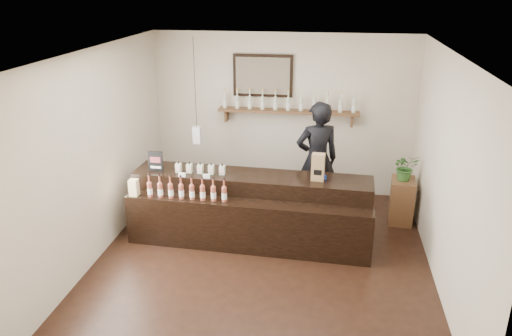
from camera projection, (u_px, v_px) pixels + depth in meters
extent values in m
plane|color=black|center=(262.00, 260.00, 6.86)|extent=(5.00, 5.00, 0.00)
plane|color=beige|center=(283.00, 115.00, 8.67)|extent=(4.50, 0.00, 4.50)
plane|color=beige|center=(220.00, 270.00, 4.05)|extent=(4.50, 0.00, 4.50)
plane|color=beige|center=(97.00, 155.00, 6.68)|extent=(0.00, 5.00, 5.00)
plane|color=beige|center=(446.00, 174.00, 6.04)|extent=(0.00, 5.00, 5.00)
plane|color=white|center=(263.00, 53.00, 5.86)|extent=(5.00, 5.00, 0.00)
cube|color=brown|center=(288.00, 111.00, 8.50)|extent=(2.40, 0.25, 0.04)
cube|color=brown|center=(226.00, 115.00, 8.72)|extent=(0.04, 0.20, 0.20)
cube|color=brown|center=(352.00, 120.00, 8.41)|extent=(0.04, 0.20, 0.20)
cube|color=black|center=(263.00, 76.00, 8.45)|extent=(1.02, 0.04, 0.72)
cube|color=brown|center=(263.00, 76.00, 8.43)|extent=(0.92, 0.01, 0.62)
cube|color=white|center=(197.00, 135.00, 8.07)|extent=(0.12, 0.12, 0.28)
cylinder|color=black|center=(195.00, 83.00, 7.77)|extent=(0.01, 0.01, 1.41)
cylinder|color=beige|center=(225.00, 102.00, 8.61)|extent=(0.07, 0.07, 0.20)
cone|color=beige|center=(225.00, 95.00, 8.57)|extent=(0.07, 0.07, 0.05)
cylinder|color=beige|center=(224.00, 91.00, 8.54)|extent=(0.02, 0.02, 0.07)
cylinder|color=gold|center=(224.00, 89.00, 8.53)|extent=(0.03, 0.03, 0.02)
cylinder|color=white|center=(225.00, 103.00, 8.62)|extent=(0.07, 0.07, 0.09)
cylinder|color=beige|center=(237.00, 103.00, 8.58)|extent=(0.07, 0.07, 0.20)
cone|color=beige|center=(237.00, 95.00, 8.53)|extent=(0.07, 0.07, 0.05)
cylinder|color=beige|center=(237.00, 92.00, 8.51)|extent=(0.02, 0.02, 0.07)
cylinder|color=gold|center=(237.00, 89.00, 8.50)|extent=(0.03, 0.03, 0.02)
cylinder|color=white|center=(237.00, 104.00, 8.59)|extent=(0.07, 0.07, 0.09)
cylinder|color=beige|center=(250.00, 103.00, 8.55)|extent=(0.07, 0.07, 0.20)
cone|color=beige|center=(250.00, 96.00, 8.50)|extent=(0.07, 0.07, 0.05)
cylinder|color=beige|center=(250.00, 92.00, 8.48)|extent=(0.02, 0.02, 0.07)
cylinder|color=gold|center=(250.00, 89.00, 8.47)|extent=(0.03, 0.03, 0.02)
cylinder|color=white|center=(250.00, 104.00, 8.56)|extent=(0.07, 0.07, 0.09)
cylinder|color=beige|center=(262.00, 103.00, 8.52)|extent=(0.07, 0.07, 0.20)
cone|color=beige|center=(263.00, 96.00, 8.47)|extent=(0.07, 0.07, 0.05)
cylinder|color=beige|center=(263.00, 93.00, 8.45)|extent=(0.02, 0.02, 0.07)
cylinder|color=gold|center=(263.00, 90.00, 8.43)|extent=(0.03, 0.03, 0.02)
cylinder|color=white|center=(262.00, 105.00, 8.52)|extent=(0.07, 0.07, 0.09)
cylinder|color=beige|center=(275.00, 104.00, 8.49)|extent=(0.07, 0.07, 0.20)
cone|color=beige|center=(275.00, 97.00, 8.44)|extent=(0.07, 0.07, 0.05)
cylinder|color=beige|center=(275.00, 93.00, 8.42)|extent=(0.02, 0.02, 0.07)
cylinder|color=gold|center=(275.00, 90.00, 8.40)|extent=(0.03, 0.03, 0.02)
cylinder|color=white|center=(275.00, 105.00, 8.49)|extent=(0.07, 0.07, 0.09)
cylinder|color=beige|center=(288.00, 104.00, 8.45)|extent=(0.07, 0.07, 0.20)
cone|color=beige|center=(288.00, 97.00, 8.41)|extent=(0.07, 0.07, 0.05)
cylinder|color=beige|center=(288.00, 93.00, 8.39)|extent=(0.02, 0.02, 0.07)
cylinder|color=gold|center=(288.00, 91.00, 8.37)|extent=(0.03, 0.03, 0.02)
cylinder|color=white|center=(288.00, 106.00, 8.46)|extent=(0.07, 0.07, 0.09)
cylinder|color=beige|center=(301.00, 105.00, 8.42)|extent=(0.07, 0.07, 0.20)
cone|color=beige|center=(301.00, 97.00, 8.38)|extent=(0.07, 0.07, 0.05)
cylinder|color=beige|center=(301.00, 94.00, 8.36)|extent=(0.02, 0.02, 0.07)
cylinder|color=gold|center=(302.00, 91.00, 8.34)|extent=(0.03, 0.03, 0.02)
cylinder|color=white|center=(301.00, 106.00, 8.43)|extent=(0.07, 0.07, 0.09)
cylinder|color=beige|center=(314.00, 105.00, 8.39)|extent=(0.07, 0.07, 0.20)
cone|color=beige|center=(314.00, 98.00, 8.35)|extent=(0.07, 0.07, 0.05)
cylinder|color=beige|center=(315.00, 94.00, 8.33)|extent=(0.02, 0.02, 0.07)
cylinder|color=gold|center=(315.00, 92.00, 8.31)|extent=(0.03, 0.03, 0.02)
cylinder|color=white|center=(314.00, 106.00, 8.40)|extent=(0.07, 0.07, 0.09)
cylinder|color=beige|center=(327.00, 106.00, 8.36)|extent=(0.07, 0.07, 0.20)
cone|color=beige|center=(328.00, 98.00, 8.32)|extent=(0.07, 0.07, 0.05)
cylinder|color=beige|center=(328.00, 95.00, 8.29)|extent=(0.02, 0.02, 0.07)
cylinder|color=gold|center=(328.00, 92.00, 8.28)|extent=(0.03, 0.03, 0.02)
cylinder|color=white|center=(327.00, 107.00, 8.37)|extent=(0.07, 0.07, 0.09)
cylinder|color=beige|center=(341.00, 106.00, 8.33)|extent=(0.07, 0.07, 0.20)
cone|color=beige|center=(341.00, 99.00, 8.28)|extent=(0.07, 0.07, 0.05)
cylinder|color=beige|center=(341.00, 95.00, 8.26)|extent=(0.02, 0.02, 0.07)
cylinder|color=gold|center=(341.00, 92.00, 8.25)|extent=(0.03, 0.03, 0.02)
cylinder|color=white|center=(341.00, 107.00, 8.34)|extent=(0.07, 0.07, 0.09)
cylinder|color=beige|center=(354.00, 107.00, 8.30)|extent=(0.07, 0.07, 0.20)
cone|color=beige|center=(354.00, 99.00, 8.25)|extent=(0.07, 0.07, 0.05)
cylinder|color=beige|center=(355.00, 96.00, 8.23)|extent=(0.02, 0.02, 0.07)
cylinder|color=gold|center=(355.00, 93.00, 8.22)|extent=(0.03, 0.03, 0.02)
cylinder|color=white|center=(354.00, 108.00, 8.31)|extent=(0.07, 0.07, 0.09)
cube|color=black|center=(252.00, 205.00, 7.37)|extent=(3.49, 0.75, 0.97)
cube|color=black|center=(246.00, 226.00, 6.98)|extent=(3.48, 0.45, 0.73)
cube|color=white|center=(182.00, 175.00, 7.12)|extent=(0.10, 0.04, 0.05)
cube|color=white|center=(206.00, 176.00, 7.06)|extent=(0.10, 0.04, 0.05)
cube|color=#D5C382|center=(134.00, 192.00, 7.06)|extent=(0.12, 0.12, 0.12)
cube|color=#D5C382|center=(134.00, 184.00, 7.02)|extent=(0.12, 0.12, 0.12)
cube|color=beige|center=(179.00, 168.00, 7.28)|extent=(0.08, 0.08, 0.13)
cube|color=beige|center=(178.00, 169.00, 7.23)|extent=(0.07, 0.00, 0.06)
cylinder|color=black|center=(178.00, 162.00, 7.25)|extent=(0.02, 0.02, 0.03)
cube|color=beige|center=(189.00, 168.00, 7.25)|extent=(0.08, 0.08, 0.13)
cube|color=beige|center=(189.00, 169.00, 7.21)|extent=(0.07, 0.00, 0.06)
cylinder|color=black|center=(189.00, 163.00, 7.22)|extent=(0.02, 0.02, 0.03)
cube|color=beige|center=(200.00, 169.00, 7.23)|extent=(0.08, 0.08, 0.13)
cube|color=beige|center=(200.00, 170.00, 7.19)|extent=(0.07, 0.00, 0.06)
cylinder|color=black|center=(200.00, 164.00, 7.20)|extent=(0.02, 0.02, 0.03)
cube|color=beige|center=(211.00, 169.00, 7.21)|extent=(0.08, 0.08, 0.13)
cube|color=beige|center=(211.00, 171.00, 7.16)|extent=(0.07, 0.00, 0.06)
cylinder|color=black|center=(211.00, 164.00, 7.18)|extent=(0.02, 0.02, 0.03)
cube|color=beige|center=(222.00, 170.00, 7.18)|extent=(0.08, 0.08, 0.13)
cube|color=beige|center=(222.00, 171.00, 7.14)|extent=(0.07, 0.00, 0.06)
cylinder|color=black|center=(222.00, 165.00, 7.15)|extent=(0.02, 0.02, 0.03)
cylinder|color=brown|center=(150.00, 190.00, 7.01)|extent=(0.07, 0.07, 0.20)
cone|color=brown|center=(149.00, 181.00, 6.97)|extent=(0.07, 0.07, 0.05)
cylinder|color=brown|center=(149.00, 177.00, 6.95)|extent=(0.02, 0.02, 0.07)
cylinder|color=black|center=(149.00, 174.00, 6.93)|extent=(0.03, 0.03, 0.02)
cylinder|color=white|center=(150.00, 191.00, 7.02)|extent=(0.07, 0.07, 0.09)
cylinder|color=brown|center=(160.00, 190.00, 6.99)|extent=(0.07, 0.07, 0.20)
cone|color=brown|center=(160.00, 182.00, 6.95)|extent=(0.07, 0.07, 0.05)
cylinder|color=brown|center=(159.00, 178.00, 6.93)|extent=(0.02, 0.02, 0.07)
cylinder|color=black|center=(159.00, 175.00, 6.91)|extent=(0.03, 0.03, 0.02)
cylinder|color=white|center=(160.00, 192.00, 7.00)|extent=(0.07, 0.07, 0.09)
cylinder|color=brown|center=(171.00, 191.00, 6.97)|extent=(0.07, 0.07, 0.20)
cone|color=brown|center=(170.00, 183.00, 6.92)|extent=(0.07, 0.07, 0.05)
cylinder|color=brown|center=(170.00, 179.00, 6.90)|extent=(0.02, 0.02, 0.07)
cylinder|color=black|center=(170.00, 176.00, 6.89)|extent=(0.03, 0.03, 0.02)
cylinder|color=white|center=(171.00, 192.00, 6.98)|extent=(0.07, 0.07, 0.09)
cylinder|color=brown|center=(181.00, 192.00, 6.95)|extent=(0.07, 0.07, 0.20)
cone|color=brown|center=(181.00, 183.00, 6.90)|extent=(0.07, 0.07, 0.05)
cylinder|color=brown|center=(181.00, 179.00, 6.88)|extent=(0.02, 0.02, 0.07)
cylinder|color=black|center=(180.00, 176.00, 6.87)|extent=(0.03, 0.03, 0.02)
cylinder|color=white|center=(181.00, 193.00, 6.96)|extent=(0.07, 0.07, 0.09)
cylinder|color=brown|center=(192.00, 192.00, 6.93)|extent=(0.07, 0.07, 0.20)
cone|color=brown|center=(192.00, 184.00, 6.88)|extent=(0.07, 0.07, 0.05)
cylinder|color=brown|center=(191.00, 180.00, 6.86)|extent=(0.02, 0.02, 0.07)
cylinder|color=black|center=(191.00, 177.00, 6.84)|extent=(0.03, 0.03, 0.02)
cylinder|color=white|center=(192.00, 194.00, 6.93)|extent=(0.07, 0.07, 0.09)
cylinder|color=brown|center=(203.00, 193.00, 6.90)|extent=(0.07, 0.07, 0.20)
cone|color=brown|center=(202.00, 185.00, 6.86)|extent=(0.07, 0.07, 0.05)
cylinder|color=brown|center=(202.00, 181.00, 6.84)|extent=(0.02, 0.02, 0.07)
cylinder|color=black|center=(202.00, 177.00, 6.82)|extent=(0.03, 0.03, 0.02)
cylinder|color=white|center=(203.00, 194.00, 6.91)|extent=(0.07, 0.07, 0.09)
cylinder|color=brown|center=(213.00, 194.00, 6.88)|extent=(0.07, 0.07, 0.20)
cone|color=brown|center=(213.00, 185.00, 6.84)|extent=(0.07, 0.07, 0.05)
cylinder|color=brown|center=(213.00, 181.00, 6.82)|extent=(0.02, 0.02, 0.07)
cylinder|color=black|center=(213.00, 178.00, 6.80)|extent=(0.03, 0.03, 0.02)
cylinder|color=white|center=(213.00, 195.00, 6.89)|extent=(0.07, 0.07, 0.09)
cylinder|color=brown|center=(224.00, 194.00, 6.86)|extent=(0.07, 0.07, 0.20)
cone|color=brown|center=(224.00, 186.00, 6.82)|extent=(0.07, 0.07, 0.05)
cylinder|color=brown|center=(224.00, 182.00, 6.79)|extent=(0.02, 0.02, 0.07)
cylinder|color=black|center=(224.00, 179.00, 6.78)|extent=(0.03, 0.03, 0.02)
cylinder|color=white|center=(224.00, 196.00, 6.87)|extent=(0.07, 0.07, 0.09)
cube|color=black|center=(156.00, 161.00, 7.27)|extent=(0.22, 0.03, 0.31)
cube|color=maroon|center=(155.00, 160.00, 7.25)|extent=(0.16, 0.01, 0.09)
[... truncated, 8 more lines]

